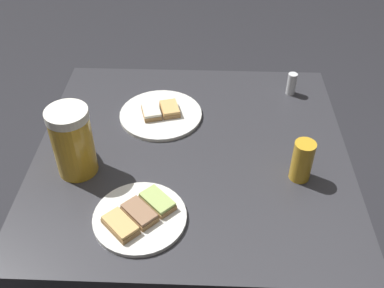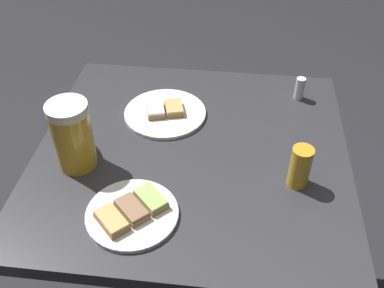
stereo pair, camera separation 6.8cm
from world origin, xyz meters
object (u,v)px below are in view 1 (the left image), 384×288
at_px(plate_far, 161,114).
at_px(beer_mug, 72,140).
at_px(beer_glass_small, 302,161).
at_px(plate_near, 140,216).
at_px(salt_shaker, 292,84).

relative_size(plate_far, beer_mug, 1.29).
xyz_separation_m(beer_mug, beer_glass_small, (-0.01, -0.53, -0.04)).
xyz_separation_m(plate_near, beer_mug, (0.15, 0.17, 0.08)).
distance_m(plate_far, salt_shaker, 0.39).
relative_size(beer_mug, beer_glass_small, 1.69).
bearing_deg(beer_mug, plate_near, -132.00).
bearing_deg(plate_near, beer_glass_small, -68.49).
xyz_separation_m(plate_near, beer_glass_small, (0.14, -0.36, 0.04)).
height_order(plate_far, salt_shaker, salt_shaker).
relative_size(plate_near, beer_mug, 1.15).
relative_size(plate_far, salt_shaker, 3.41).
bearing_deg(salt_shaker, plate_near, 142.12).
xyz_separation_m(beer_glass_small, salt_shaker, (0.35, -0.02, -0.02)).
bearing_deg(salt_shaker, beer_mug, 121.70).
xyz_separation_m(plate_far, beer_mug, (-0.22, 0.18, 0.08)).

